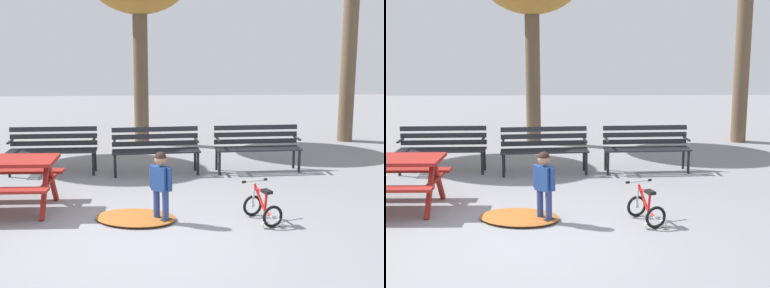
# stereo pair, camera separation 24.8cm
# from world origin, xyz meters

# --- Properties ---
(ground) EXTENTS (36.00, 36.00, 0.00)m
(ground) POSITION_xyz_m (0.00, 0.00, 0.00)
(ground) COLOR gray
(park_bench_far_left) EXTENTS (1.61, 0.50, 0.85)m
(park_bench_far_left) POSITION_xyz_m (-1.68, 3.55, 0.51)
(park_bench_far_left) COLOR #232328
(park_bench_far_left) RESTS_ON ground
(park_bench_left) EXTENTS (1.63, 0.58, 0.85)m
(park_bench_left) POSITION_xyz_m (0.22, 3.42, 0.51)
(park_bench_left) COLOR #232328
(park_bench_left) RESTS_ON ground
(park_bench_right) EXTENTS (1.62, 0.53, 0.85)m
(park_bench_right) POSITION_xyz_m (2.12, 3.53, 0.51)
(park_bench_right) COLOR #232328
(park_bench_right) RESTS_ON ground
(child_standing) EXTENTS (0.30, 0.28, 0.98)m
(child_standing) POSITION_xyz_m (0.31, 0.65, 0.57)
(child_standing) COLOR navy
(child_standing) RESTS_ON ground
(kids_bicycle) EXTENTS (0.52, 0.63, 0.54)m
(kids_bicycle) POSITION_xyz_m (1.68, 0.61, 0.20)
(kids_bicycle) COLOR black
(kids_bicycle) RESTS_ON ground
(leaf_pile) EXTENTS (1.27, 1.03, 0.07)m
(leaf_pile) POSITION_xyz_m (-0.04, 0.77, 0.04)
(leaf_pile) COLOR #9E5623
(leaf_pile) RESTS_ON ground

